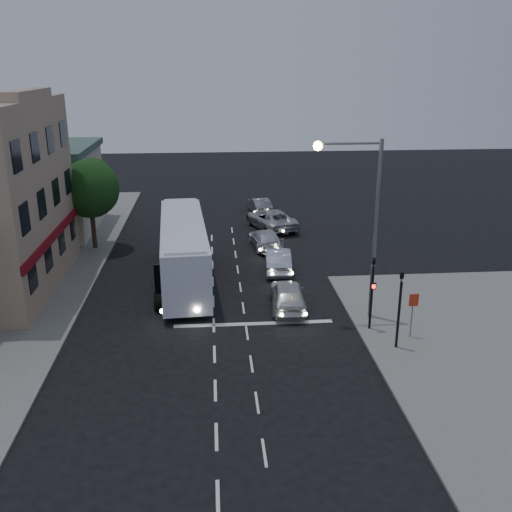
{
  "coord_description": "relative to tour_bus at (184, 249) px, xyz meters",
  "views": [
    {
      "loc": [
        0.04,
        -23.96,
        12.47
      ],
      "look_at": [
        2.45,
        6.11,
        2.2
      ],
      "focal_mm": 40.0,
      "sensor_mm": 36.0,
      "label": 1
    }
  ],
  "objects": [
    {
      "name": "car_suv",
      "position": [
        5.63,
        -4.49,
        -1.26
      ],
      "size": [
        2.01,
        4.5,
        1.5
      ],
      "primitive_type": "imported",
      "rotation": [
        0.0,
        0.0,
        3.09
      ],
      "color": "silver",
      "rests_on": "ground"
    },
    {
      "name": "tour_bus",
      "position": [
        0.0,
        0.0,
        0.0
      ],
      "size": [
        3.33,
        12.25,
        3.72
      ],
      "rotation": [
        0.0,
        0.0,
        0.07
      ],
      "color": "white",
      "rests_on": "ground"
    },
    {
      "name": "car_sedan_b",
      "position": [
        5.46,
        6.01,
        -1.35
      ],
      "size": [
        2.35,
        4.73,
        1.32
      ],
      "primitive_type": "imported",
      "rotation": [
        0.0,
        0.0,
        3.25
      ],
      "color": "silver",
      "rests_on": "ground"
    },
    {
      "name": "low_building_north",
      "position": [
        -11.83,
        11.71,
        1.38
      ],
      "size": [
        9.4,
        9.4,
        6.5
      ],
      "color": "#B8B096",
      "rests_on": "sidewalk_far"
    },
    {
      "name": "streetlight",
      "position": [
        9.02,
        -6.09,
        3.72
      ],
      "size": [
        3.32,
        0.44,
        9.0
      ],
      "color": "slate",
      "rests_on": "sidewalk_near"
    },
    {
      "name": "ground",
      "position": [
        1.67,
        -8.29,
        -2.01
      ],
      "size": [
        120.0,
        120.0,
        0.0
      ],
      "primitive_type": "plane",
      "color": "black"
    },
    {
      "name": "regulatory_sign",
      "position": [
        10.97,
        -8.53,
        -0.41
      ],
      "size": [
        0.45,
        0.12,
        2.2
      ],
      "color": "slate",
      "rests_on": "sidewalk_near"
    },
    {
      "name": "road_markings",
      "position": [
        2.96,
        -4.98,
        -2.0
      ],
      "size": [
        8.0,
        30.55,
        0.01
      ],
      "color": "silver",
      "rests_on": "ground"
    },
    {
      "name": "car_sedan_a",
      "position": [
        5.78,
        1.29,
        -1.29
      ],
      "size": [
        1.82,
        4.47,
        1.44
      ],
      "primitive_type": "imported",
      "rotation": [
        0.0,
        0.0,
        3.07
      ],
      "color": "silver",
      "rests_on": "ground"
    },
    {
      "name": "car_sedan_c",
      "position": [
        6.36,
        10.85,
        -1.23
      ],
      "size": [
        4.19,
        6.13,
        1.56
      ],
      "primitive_type": "imported",
      "rotation": [
        0.0,
        0.0,
        3.46
      ],
      "color": "#B5B5B5",
      "rests_on": "ground"
    },
    {
      "name": "car_extra",
      "position": [
        5.88,
        15.84,
        -1.33
      ],
      "size": [
        2.03,
        4.27,
        1.35
      ],
      "primitive_type": "imported",
      "rotation": [
        0.0,
        0.0,
        3.29
      ],
      "color": "gray",
      "rests_on": "ground"
    },
    {
      "name": "traffic_signal_main",
      "position": [
        9.27,
        -7.51,
        0.41
      ],
      "size": [
        0.25,
        0.35,
        4.1
      ],
      "color": "black",
      "rests_on": "sidewalk_near"
    },
    {
      "name": "traffic_signal_side",
      "position": [
        9.97,
        -9.49,
        0.41
      ],
      "size": [
        0.18,
        0.15,
        4.1
      ],
      "color": "black",
      "rests_on": "sidewalk_near"
    },
    {
      "name": "street_tree",
      "position": [
        -6.54,
        6.73,
        2.49
      ],
      "size": [
        4.0,
        4.0,
        6.2
      ],
      "color": "black",
      "rests_on": "sidewalk_far"
    }
  ]
}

